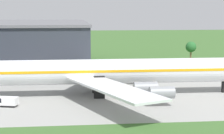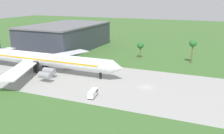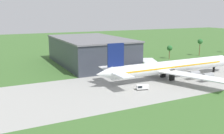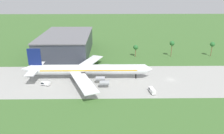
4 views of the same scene
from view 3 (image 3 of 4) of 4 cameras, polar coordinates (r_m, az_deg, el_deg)
jet_airliner at (r=118.95m, az=13.36°, el=0.04°), size 75.72×59.36×18.10m
fuel_truck at (r=100.37m, az=6.88°, el=-4.58°), size 5.28×3.24×2.00m
terminal_building at (r=150.57m, az=-4.99°, el=3.73°), size 36.72×61.20×15.60m
palm_tree_row at (r=201.21m, az=22.96°, el=5.31°), size 96.31×3.60×12.23m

